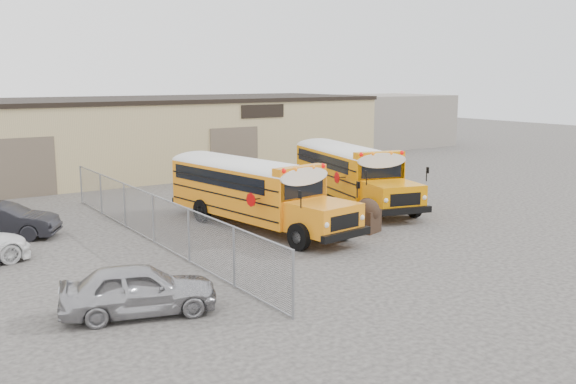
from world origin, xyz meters
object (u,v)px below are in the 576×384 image
school_bus_right (306,155)px  tarp_bundle (367,215)px  car_silver (139,289)px  car_dark (2,221)px  school_bus_left (176,172)px

school_bus_right → tarp_bundle: (-4.60, -10.63, -0.94)m
car_silver → car_dark: (-1.39, 10.33, -0.00)m
car_dark → school_bus_right: bearing=-47.2°
school_bus_left → car_dark: school_bus_left is taller
car_dark → school_bus_left: bearing=-45.0°
school_bus_left → car_dark: bearing=-164.8°
school_bus_left → car_silver: (-6.57, -12.49, -0.94)m
school_bus_left → school_bus_right: size_ratio=0.99×
school_bus_left → car_dark: size_ratio=2.41×
car_dark → car_silver: bearing=-142.5°
car_silver → car_dark: 10.43m
car_silver → tarp_bundle: bearing=-55.0°
school_bus_left → tarp_bundle: (4.01, -8.97, -0.93)m
tarp_bundle → car_dark: 13.78m
car_dark → tarp_bundle: bearing=-89.8°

